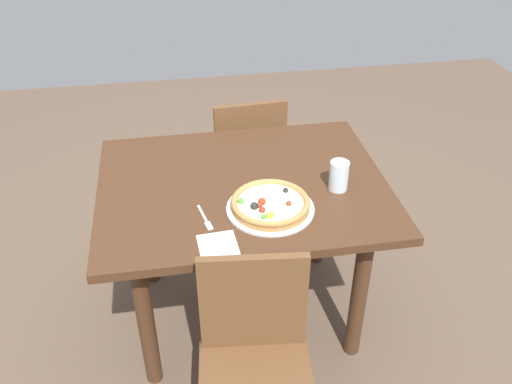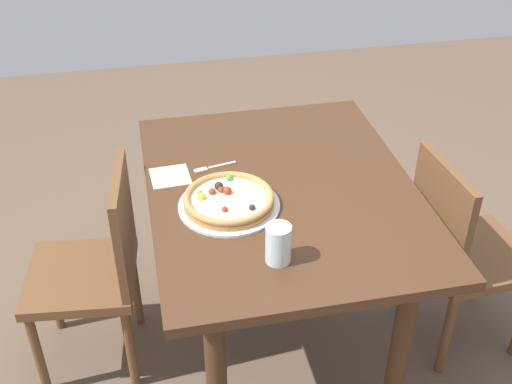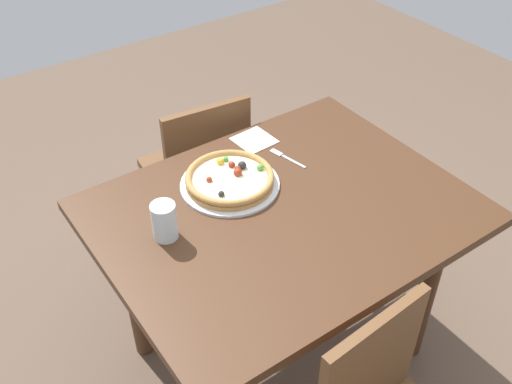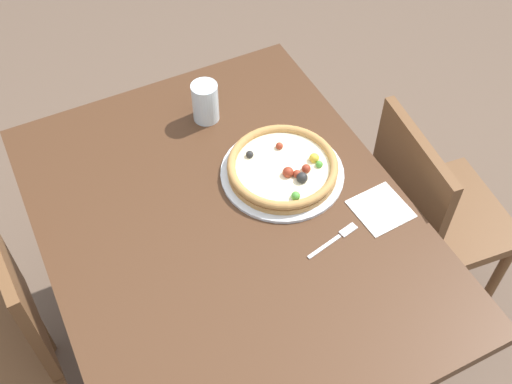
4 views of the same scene
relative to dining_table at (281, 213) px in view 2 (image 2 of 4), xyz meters
The scene contains 9 objects.
ground_plane 0.66m from the dining_table, ahead, with size 6.00×6.00×0.00m, color brown.
dining_table is the anchor object (origin of this frame).
chair_near 0.72m from the dining_table, 99.86° to the right, with size 0.43×0.43×0.86m.
chair_far 0.72m from the dining_table, 84.81° to the left, with size 0.44×0.44×0.86m.
plate 0.25m from the dining_table, 111.31° to the left, with size 0.35×0.35×0.01m, color silver.
pizza 0.26m from the dining_table, 110.95° to the left, with size 0.31×0.31×0.05m.
fork 0.31m from the dining_table, 51.75° to the left, with size 0.05×0.16×0.00m.
drinking_glass 0.44m from the dining_table, 164.72° to the left, with size 0.08×0.08×0.13m, color silver.
napkin 0.43m from the dining_table, 68.77° to the left, with size 0.14×0.14×0.00m, color white.
Camera 2 is at (-1.85, 0.48, 2.06)m, focal length 45.25 mm.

